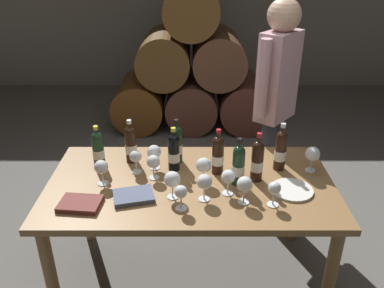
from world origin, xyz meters
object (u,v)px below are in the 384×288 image
object	(u,v)px
wine_bottle_2	(240,165)
wine_glass_1	(206,182)
wine_bottle_1	(100,149)
wine_bottle_7	(282,150)
wine_glass_8	(103,167)
wine_bottle_4	(178,144)
wine_glass_0	(174,180)
sommelier_presenting	(278,94)
wine_glass_10	(137,157)
leather_ledger	(82,203)
wine_glass_2	(205,166)
dining_table	(192,194)
wine_glass_9	(314,155)
wine_bottle_5	(219,154)
wine_bottle_6	(132,144)
wine_glass_3	(182,193)
wine_glass_5	(246,185)
wine_bottle_3	(259,160)
wine_glass_4	(155,162)
serving_plate	(293,190)
wine_glass_6	(276,189)
wine_glass_11	(230,177)
tasting_notebook	(135,196)
wine_glass_7	(155,152)
wine_bottle_0	(175,152)

from	to	relation	value
wine_bottle_2	wine_glass_1	size ratio (longest dim) A/B	1.86
wine_bottle_1	wine_bottle_2	distance (m)	0.88
wine_bottle_7	wine_glass_8	bearing A→B (deg)	-170.56
wine_bottle_1	wine_bottle_4	bearing A→B (deg)	6.47
wine_glass_0	sommelier_presenting	size ratio (longest dim) A/B	0.10
wine_glass_10	leather_ledger	bearing A→B (deg)	-126.32
wine_bottle_7	wine_glass_2	xyz separation A→B (m)	(-0.48, -0.16, -0.02)
dining_table	wine_glass_9	size ratio (longest dim) A/B	10.38
wine_bottle_5	wine_bottle_6	world-z (taller)	wine_bottle_5
wine_glass_3	wine_glass_5	size ratio (longest dim) A/B	0.90
wine_bottle_3	wine_glass_4	size ratio (longest dim) A/B	2.01
wine_glass_8	wine_glass_9	bearing A→B (deg)	6.90
wine_bottle_4	wine_glass_1	xyz separation A→B (m)	(0.17, -0.43, -0.02)
wine_bottle_2	wine_glass_5	world-z (taller)	wine_bottle_2
wine_glass_10	wine_glass_0	bearing A→B (deg)	-49.26
wine_glass_1	wine_glass_8	size ratio (longest dim) A/B	1.02
wine_bottle_7	wine_glass_9	bearing A→B (deg)	-7.46
dining_table	wine_bottle_6	distance (m)	0.51
wine_bottle_6	serving_plate	world-z (taller)	wine_bottle_6
wine_glass_1	wine_glass_2	bearing A→B (deg)	89.55
wine_glass_8	sommelier_presenting	distance (m)	1.39
wine_glass_9	wine_glass_10	size ratio (longest dim) A/B	1.10
wine_glass_6	wine_bottle_1	bearing A→B (deg)	157.36
wine_bottle_7	wine_glass_11	world-z (taller)	wine_bottle_7
wine_bottle_5	wine_glass_9	bearing A→B (deg)	2.26
wine_glass_2	tasting_notebook	world-z (taller)	wine_glass_2
wine_bottle_2	wine_glass_5	distance (m)	0.19
wine_glass_4	wine_glass_11	bearing A→B (deg)	-21.33
leather_ledger	serving_plate	bearing A→B (deg)	12.68
wine_glass_10	wine_glass_7	bearing A→B (deg)	23.48
sommelier_presenting	wine_glass_6	bearing A→B (deg)	-100.38
serving_plate	sommelier_presenting	xyz separation A→B (m)	(0.05, 0.85, 0.28)
wine_bottle_6	wine_bottle_3	bearing A→B (deg)	-16.20
wine_glass_0	wine_glass_10	xyz separation A→B (m)	(-0.24, 0.27, -0.01)
wine_bottle_6	wine_glass_4	bearing A→B (deg)	-52.05
wine_bottle_0	serving_plate	xyz separation A→B (m)	(0.69, -0.25, -0.12)
wine_bottle_5	wine_glass_7	size ratio (longest dim) A/B	1.83
wine_glass_10	serving_plate	xyz separation A→B (m)	(0.92, -0.21, -0.10)
wine_bottle_1	wine_glass_6	world-z (taller)	wine_bottle_1
dining_table	wine_glass_8	xyz separation A→B (m)	(-0.52, -0.02, 0.20)
wine_glass_2	wine_glass_11	size ratio (longest dim) A/B	1.07
wine_glass_1	wine_bottle_4	bearing A→B (deg)	110.94
wine_bottle_5	sommelier_presenting	xyz separation A→B (m)	(0.46, 0.64, 0.16)
sommelier_presenting	wine_glass_3	bearing A→B (deg)	-123.52
wine_glass_0	wine_glass_2	xyz separation A→B (m)	(0.18, 0.16, 0.00)
wine_bottle_6	wine_glass_0	size ratio (longest dim) A/B	1.78
dining_table	wine_glass_8	distance (m)	0.55
wine_glass_2	wine_glass_6	size ratio (longest dim) A/B	1.13
wine_bottle_2	tasting_notebook	bearing A→B (deg)	-165.58
wine_bottle_2	wine_glass_4	bearing A→B (deg)	173.06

